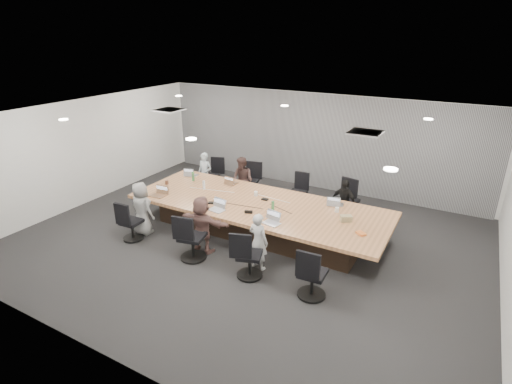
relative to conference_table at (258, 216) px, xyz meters
The scene contains 38 objects.
floor 0.64m from the conference_table, 90.00° to the right, with size 10.00×8.00×0.00m, color #252526.
ceiling 2.45m from the conference_table, 90.00° to the right, with size 10.00×8.00×0.00m, color white.
wall_back 3.64m from the conference_table, 90.00° to the left, with size 10.00×2.80×0.00m, color silver.
wall_front 4.61m from the conference_table, 90.00° to the right, with size 10.00×2.80×0.00m, color silver.
wall_left 5.12m from the conference_table, behind, with size 8.00×2.80×0.00m, color silver.
curtain 3.56m from the conference_table, 90.00° to the left, with size 9.80×0.04×2.80m, color gray.
conference_table is the anchor object (origin of this frame).
chair_0 3.01m from the conference_table, 145.62° to the left, with size 0.51×0.51×0.75m, color black, non-canonical shape.
chair_1 2.09m from the conference_table, 125.68° to the left, with size 0.57×0.57×0.85m, color black, non-canonical shape.
chair_2 1.72m from the conference_table, 81.13° to the left, with size 0.50×0.50×0.73m, color black, non-canonical shape.
chair_3 2.34m from the conference_table, 46.58° to the left, with size 0.55×0.55×0.82m, color black, non-canonical shape.
chair_4 2.87m from the conference_table, 143.70° to the right, with size 0.49×0.49×0.72m, color black, non-canonical shape.
chair_5 1.81m from the conference_table, 109.65° to the right, with size 0.57×0.57×0.84m, color black, non-canonical shape.
chair_6 1.86m from the conference_table, 66.30° to the right, with size 0.53×0.53×0.79m, color black, non-canonical shape.
chair_7 2.64m from the conference_table, 40.03° to the right, with size 0.54×0.54×0.80m, color black, non-canonical shape.
person_0 2.84m from the conference_table, 151.48° to the left, with size 0.45×0.29×1.23m, color #ABBAC4.
laptop_0 2.63m from the conference_table, 162.15° to the left, with size 0.29×0.20×0.02m, color #B2B2B7.
person_1 1.84m from the conference_table, 132.12° to the left, with size 0.62×0.49×1.28m, color #402C29.
laptop_1 1.50m from the conference_table, 146.76° to the left, with size 0.30×0.21×0.02m, color #8C6647.
person_3 2.11m from the conference_table, 40.00° to the left, with size 0.69×0.29×1.17m, color black.
laptop_3 1.83m from the conference_table, 26.44° to the left, with size 0.30×0.21×0.02m, color #B2B2B7.
person_4 2.69m from the conference_table, 149.75° to the right, with size 0.62×0.40×1.26m, color gray.
laptop_4 2.47m from the conference_table, 160.93° to the right, with size 0.35×0.24×0.02m, color #8C6647.
person_5 1.50m from the conference_table, 114.21° to the right, with size 1.17×0.37×1.27m, color brown.
laptop_5 1.06m from the conference_table, 127.19° to the right, with size 0.34×0.24×0.02m, color #B2B2B7.
person_6 1.55m from the conference_table, 61.07° to the right, with size 0.43×0.28×1.19m, color #B3B3B5.
laptop_6 1.15m from the conference_table, 47.00° to the right, with size 0.35×0.24×0.02m, color #B2B2B7.
bottle_green_left 2.31m from the conference_table, 168.16° to the left, with size 0.07×0.07×0.24m, color #397740.
bottle_green_right 0.71m from the conference_table, 25.21° to the right, with size 0.07×0.07×0.23m, color #397740.
bottle_clear 1.67m from the conference_table, behind, with size 0.07×0.07×0.22m, color silver.
cup_white_far 0.59m from the conference_table, 126.03° to the left, with size 0.09×0.09×0.11m, color white.
cup_white_near 1.83m from the conference_table, 13.11° to the left, with size 0.09×0.09×0.11m, color white.
mug_brown 2.68m from the conference_table, behind, with size 0.09×0.09×0.11m, color brown.
mic_left 1.13m from the conference_table, 149.99° to the right, with size 0.15×0.10×0.03m, color black.
mic_right 0.43m from the conference_table, 78.25° to the left, with size 0.15×0.10×0.03m, color black.
stapler 0.70m from the conference_table, 81.75° to the right, with size 0.17×0.04×0.07m, color black.
canvas_bag 2.09m from the conference_table, ahead, with size 0.24×0.14×0.13m, color tan.
snack_packet 2.54m from the conference_table, ahead, with size 0.19×0.12×0.04m, color orange.
Camera 1 is at (4.04, -6.88, 4.42)m, focal length 28.00 mm.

